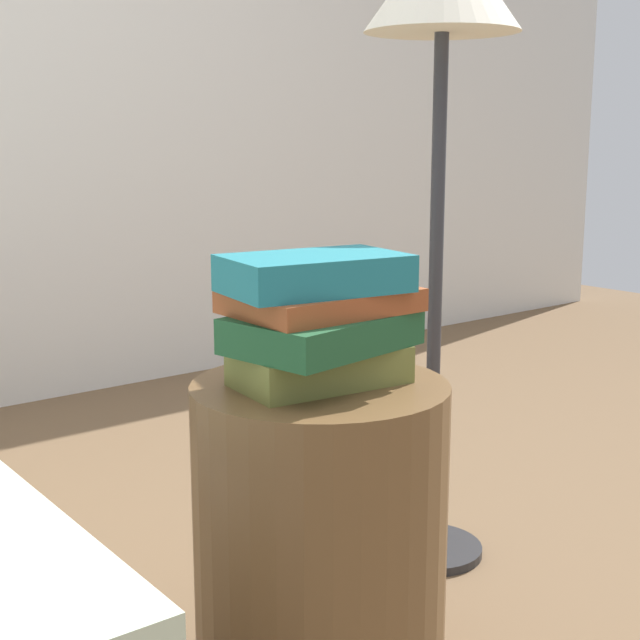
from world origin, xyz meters
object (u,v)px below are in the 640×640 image
at_px(floor_lamp, 442,17).
at_px(book_olive, 323,366).
at_px(side_table, 320,536).
at_px(book_teal, 313,273).
at_px(book_forest, 324,331).
at_px(book_rust, 321,301).

bearing_deg(floor_lamp, book_olive, -155.32).
relative_size(side_table, floor_lamp, 0.39).
height_order(side_table, book_olive, book_olive).
bearing_deg(book_teal, floor_lamp, 32.90).
xyz_separation_m(book_olive, floor_lamp, (0.49, 0.23, 0.60)).
relative_size(book_olive, book_teal, 0.97).
bearing_deg(book_teal, book_forest, -24.16).
xyz_separation_m(book_rust, floor_lamp, (0.49, 0.22, 0.50)).
distance_m(book_forest, book_teal, 0.10).
height_order(side_table, book_forest, book_forest).
bearing_deg(book_olive, side_table, 179.73).
bearing_deg(book_olive, floor_lamp, 31.43).
bearing_deg(book_forest, book_olive, 71.20).
relative_size(book_olive, floor_lamp, 0.20).
bearing_deg(book_rust, floor_lamp, 24.49).
height_order(side_table, book_rust, book_rust).
bearing_deg(book_rust, book_forest, -111.06).
distance_m(book_forest, book_rust, 0.05).
bearing_deg(side_table, floor_lamp, 24.41).
height_order(book_olive, book_teal, book_teal).
height_order(book_forest, book_teal, book_teal).
height_order(side_table, floor_lamp, floor_lamp).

